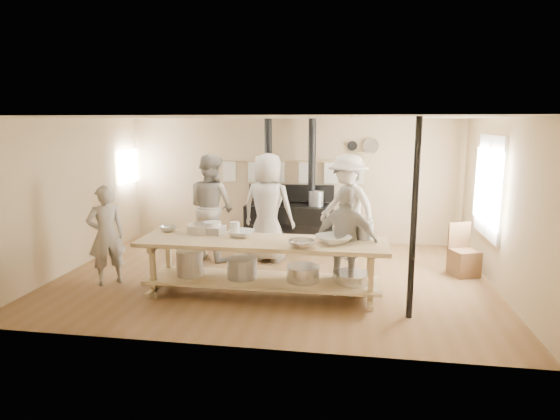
{
  "coord_description": "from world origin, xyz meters",
  "views": [
    {
      "loc": [
        1.26,
        -7.32,
        2.53
      ],
      "look_at": [
        0.09,
        0.2,
        1.09
      ],
      "focal_mm": 30.0,
      "sensor_mm": 36.0,
      "label": 1
    }
  ],
  "objects_px": {
    "chair": "(463,260)",
    "stove": "(289,220)",
    "prep_table": "(261,262)",
    "cook_far_left": "(106,235)",
    "cook_right": "(346,242)",
    "cook_left": "(211,207)",
    "roasting_pan": "(208,229)",
    "cook_center": "(268,208)",
    "cook_by_window": "(348,207)"
  },
  "relations": [
    {
      "from": "stove",
      "to": "cook_left",
      "type": "xyz_separation_m",
      "value": [
        -1.29,
        -1.23,
        0.46
      ]
    },
    {
      "from": "cook_far_left",
      "to": "chair",
      "type": "bearing_deg",
      "value": 153.19
    },
    {
      "from": "prep_table",
      "to": "roasting_pan",
      "type": "height_order",
      "value": "roasting_pan"
    },
    {
      "from": "cook_center",
      "to": "roasting_pan",
      "type": "distance_m",
      "value": 1.63
    },
    {
      "from": "cook_far_left",
      "to": "cook_center",
      "type": "height_order",
      "value": "cook_center"
    },
    {
      "from": "chair",
      "to": "roasting_pan",
      "type": "xyz_separation_m",
      "value": [
        -4.06,
        -1.15,
        0.65
      ]
    },
    {
      "from": "cook_center",
      "to": "roasting_pan",
      "type": "bearing_deg",
      "value": 78.07
    },
    {
      "from": "cook_far_left",
      "to": "prep_table",
      "type": "bearing_deg",
      "value": 136.09
    },
    {
      "from": "cook_right",
      "to": "cook_by_window",
      "type": "xyz_separation_m",
      "value": [
        -0.01,
        1.95,
        0.17
      ]
    },
    {
      "from": "cook_far_left",
      "to": "roasting_pan",
      "type": "bearing_deg",
      "value": 145.47
    },
    {
      "from": "prep_table",
      "to": "cook_right",
      "type": "relative_size",
      "value": 2.22
    },
    {
      "from": "cook_far_left",
      "to": "cook_center",
      "type": "relative_size",
      "value": 0.79
    },
    {
      "from": "cook_far_left",
      "to": "cook_left",
      "type": "bearing_deg",
      "value": -166.83
    },
    {
      "from": "prep_table",
      "to": "cook_by_window",
      "type": "relative_size",
      "value": 1.84
    },
    {
      "from": "cook_center",
      "to": "cook_left",
      "type": "bearing_deg",
      "value": 13.7
    },
    {
      "from": "cook_right",
      "to": "chair",
      "type": "height_order",
      "value": "cook_right"
    },
    {
      "from": "prep_table",
      "to": "chair",
      "type": "height_order",
      "value": "chair"
    },
    {
      "from": "stove",
      "to": "cook_by_window",
      "type": "relative_size",
      "value": 1.33
    },
    {
      "from": "stove",
      "to": "cook_center",
      "type": "bearing_deg",
      "value": -101.1
    },
    {
      "from": "cook_right",
      "to": "stove",
      "type": "bearing_deg",
      "value": -52.83
    },
    {
      "from": "cook_center",
      "to": "roasting_pan",
      "type": "relative_size",
      "value": 4.03
    },
    {
      "from": "stove",
      "to": "cook_by_window",
      "type": "xyz_separation_m",
      "value": [
        1.2,
        -0.83,
        0.46
      ]
    },
    {
      "from": "cook_right",
      "to": "chair",
      "type": "distance_m",
      "value": 2.37
    },
    {
      "from": "cook_left",
      "to": "roasting_pan",
      "type": "height_order",
      "value": "cook_left"
    },
    {
      "from": "cook_left",
      "to": "cook_right",
      "type": "distance_m",
      "value": 2.95
    },
    {
      "from": "prep_table",
      "to": "cook_left",
      "type": "distance_m",
      "value": 2.25
    },
    {
      "from": "cook_left",
      "to": "cook_center",
      "type": "distance_m",
      "value": 1.06
    },
    {
      "from": "stove",
      "to": "chair",
      "type": "height_order",
      "value": "stove"
    },
    {
      "from": "chair",
      "to": "roasting_pan",
      "type": "distance_m",
      "value": 4.27
    },
    {
      "from": "cook_far_left",
      "to": "cook_by_window",
      "type": "distance_m",
      "value": 4.22
    },
    {
      "from": "cook_right",
      "to": "cook_center",
      "type": "bearing_deg",
      "value": -33.8
    },
    {
      "from": "stove",
      "to": "cook_by_window",
      "type": "bearing_deg",
      "value": -34.64
    },
    {
      "from": "prep_table",
      "to": "cook_far_left",
      "type": "xyz_separation_m",
      "value": [
        -2.51,
        0.19,
        0.27
      ]
    },
    {
      "from": "cook_left",
      "to": "cook_by_window",
      "type": "bearing_deg",
      "value": -142.14
    },
    {
      "from": "cook_left",
      "to": "prep_table",
      "type": "bearing_deg",
      "value": 154.62
    },
    {
      "from": "prep_table",
      "to": "roasting_pan",
      "type": "relative_size",
      "value": 7.3
    },
    {
      "from": "cook_far_left",
      "to": "cook_right",
      "type": "xyz_separation_m",
      "value": [
        3.72,
        0.05,
        0.02
      ]
    },
    {
      "from": "prep_table",
      "to": "cook_by_window",
      "type": "bearing_deg",
      "value": 61.18
    },
    {
      "from": "cook_by_window",
      "to": "roasting_pan",
      "type": "relative_size",
      "value": 3.97
    },
    {
      "from": "cook_left",
      "to": "roasting_pan",
      "type": "xyz_separation_m",
      "value": [
        0.39,
        -1.46,
        -0.07
      ]
    },
    {
      "from": "prep_table",
      "to": "cook_far_left",
      "type": "distance_m",
      "value": 2.53
    },
    {
      "from": "cook_far_left",
      "to": "cook_right",
      "type": "bearing_deg",
      "value": 141.16
    },
    {
      "from": "cook_far_left",
      "to": "cook_by_window",
      "type": "height_order",
      "value": "cook_by_window"
    },
    {
      "from": "stove",
      "to": "cook_right",
      "type": "distance_m",
      "value": 3.04
    },
    {
      "from": "cook_left",
      "to": "roasting_pan",
      "type": "distance_m",
      "value": 1.51
    },
    {
      "from": "prep_table",
      "to": "cook_left",
      "type": "bearing_deg",
      "value": 125.81
    },
    {
      "from": "cook_right",
      "to": "roasting_pan",
      "type": "xyz_separation_m",
      "value": [
        -2.12,
        0.09,
        0.1
      ]
    },
    {
      "from": "cook_left",
      "to": "chair",
      "type": "xyz_separation_m",
      "value": [
        4.44,
        -0.31,
        -0.72
      ]
    },
    {
      "from": "prep_table",
      "to": "cook_center",
      "type": "relative_size",
      "value": 1.81
    },
    {
      "from": "chair",
      "to": "stove",
      "type": "bearing_deg",
      "value": 132.11
    }
  ]
}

